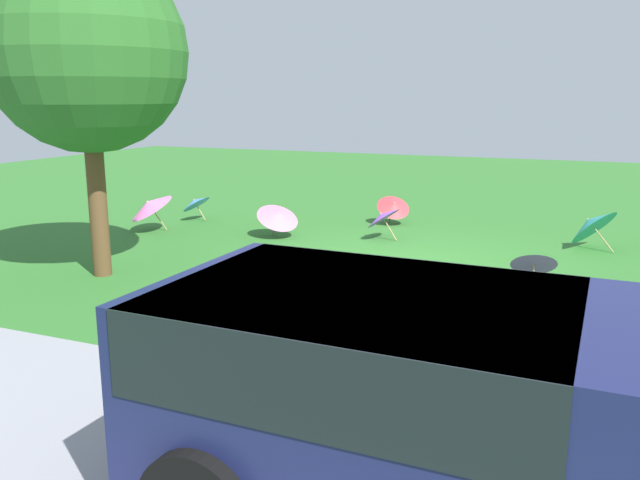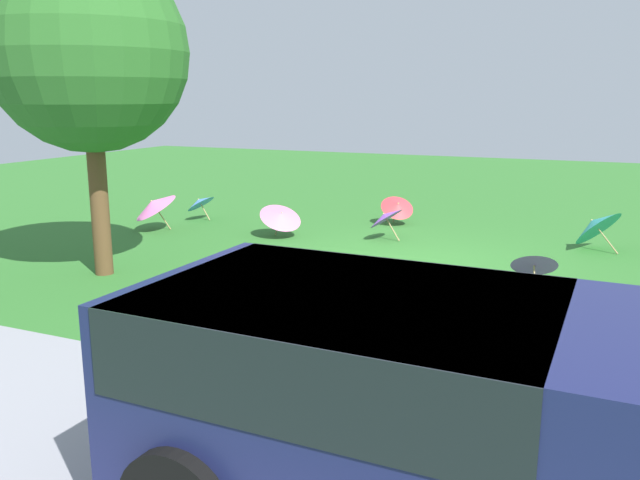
{
  "view_description": "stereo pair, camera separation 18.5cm",
  "coord_description": "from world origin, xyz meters",
  "px_view_note": "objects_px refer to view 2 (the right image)",
  "views": [
    {
      "loc": [
        -2.81,
        10.46,
        2.76
      ],
      "look_at": [
        0.95,
        1.46,
        0.6
      ],
      "focal_mm": 36.69,
      "sensor_mm": 36.0,
      "label": 1
    },
    {
      "loc": [
        -2.98,
        10.39,
        2.76
      ],
      "look_at": [
        0.95,
        1.46,
        0.6
      ],
      "focal_mm": 36.69,
      "sensor_mm": 36.0,
      "label": 2
    }
  ],
  "objects_px": {
    "park_bench": "(467,318)",
    "parasol_teal_0": "(595,225)",
    "parasol_red_0": "(398,206)",
    "parasol_pink_2": "(281,215)",
    "shade_tree": "(88,53)",
    "parasol_pink_1": "(154,205)",
    "parasol_purple_1": "(385,216)",
    "van_dark": "(464,404)",
    "parasol_blue_0": "(200,202)",
    "parasol_purple_0": "(534,262)"
  },
  "relations": [
    {
      "from": "park_bench",
      "to": "parasol_teal_0",
      "type": "distance_m",
      "value": 6.16
    },
    {
      "from": "parasol_red_0",
      "to": "parasol_pink_2",
      "type": "bearing_deg",
      "value": 50.92
    },
    {
      "from": "shade_tree",
      "to": "parasol_pink_2",
      "type": "xyz_separation_m",
      "value": [
        -1.31,
        -3.59,
        -2.93
      ]
    },
    {
      "from": "parasol_teal_0",
      "to": "parasol_pink_2",
      "type": "xyz_separation_m",
      "value": [
        5.73,
        1.32,
        -0.03
      ]
    },
    {
      "from": "parasol_pink_1",
      "to": "parasol_purple_1",
      "type": "height_order",
      "value": "parasol_pink_1"
    },
    {
      "from": "parasol_pink_2",
      "to": "parasol_red_0",
      "type": "distance_m",
      "value": 2.76
    },
    {
      "from": "shade_tree",
      "to": "parasol_pink_1",
      "type": "bearing_deg",
      "value": -65.64
    },
    {
      "from": "parasol_red_0",
      "to": "van_dark",
      "type": "bearing_deg",
      "value": 109.33
    },
    {
      "from": "park_bench",
      "to": "parasol_pink_1",
      "type": "xyz_separation_m",
      "value": [
        7.34,
        -4.24,
        0.09
      ]
    },
    {
      "from": "parasol_blue_0",
      "to": "parasol_red_0",
      "type": "height_order",
      "value": "parasol_red_0"
    },
    {
      "from": "parasol_pink_2",
      "to": "parasol_purple_1",
      "type": "relative_size",
      "value": 1.45
    },
    {
      "from": "park_bench",
      "to": "shade_tree",
      "type": "distance_m",
      "value": 6.71
    },
    {
      "from": "parasol_blue_0",
      "to": "parasol_purple_1",
      "type": "distance_m",
      "value": 4.52
    },
    {
      "from": "parasol_pink_1",
      "to": "parasol_purple_0",
      "type": "relative_size",
      "value": 1.69
    },
    {
      "from": "parasol_teal_0",
      "to": "parasol_pink_1",
      "type": "distance_m",
      "value": 8.63
    },
    {
      "from": "parasol_teal_0",
      "to": "parasol_purple_0",
      "type": "relative_size",
      "value": 1.55
    },
    {
      "from": "parasol_purple_1",
      "to": "parasol_purple_0",
      "type": "bearing_deg",
      "value": 142.42
    },
    {
      "from": "park_bench",
      "to": "parasol_blue_0",
      "type": "bearing_deg",
      "value": -38.32
    },
    {
      "from": "parasol_blue_0",
      "to": "parasol_pink_1",
      "type": "bearing_deg",
      "value": 83.36
    },
    {
      "from": "parasol_blue_0",
      "to": "parasol_red_0",
      "type": "xyz_separation_m",
      "value": [
        -4.28,
        -1.22,
        0.01
      ]
    },
    {
      "from": "van_dark",
      "to": "parasol_teal_0",
      "type": "xyz_separation_m",
      "value": [
        -0.56,
        -8.94,
        -0.44
      ]
    },
    {
      "from": "shade_tree",
      "to": "parasol_pink_1",
      "type": "distance_m",
      "value": 4.4
    },
    {
      "from": "parasol_pink_1",
      "to": "parasol_purple_1",
      "type": "distance_m",
      "value": 4.8
    },
    {
      "from": "parasol_blue_0",
      "to": "parasol_purple_1",
      "type": "relative_size",
      "value": 0.85
    },
    {
      "from": "park_bench",
      "to": "parasol_teal_0",
      "type": "xyz_separation_m",
      "value": [
        -1.1,
        -6.06,
        0.0
      ]
    },
    {
      "from": "parasol_pink_2",
      "to": "parasol_purple_1",
      "type": "distance_m",
      "value": 2.05
    },
    {
      "from": "van_dark",
      "to": "parasol_pink_2",
      "type": "height_order",
      "value": "van_dark"
    },
    {
      "from": "park_bench",
      "to": "parasol_pink_1",
      "type": "relative_size",
      "value": 1.27
    },
    {
      "from": "shade_tree",
      "to": "parasol_teal_0",
      "type": "relative_size",
      "value": 4.08
    },
    {
      "from": "van_dark",
      "to": "parasol_red_0",
      "type": "bearing_deg",
      "value": -70.67
    },
    {
      "from": "parasol_pink_2",
      "to": "parasol_teal_0",
      "type": "bearing_deg",
      "value": -167.07
    },
    {
      "from": "van_dark",
      "to": "parasol_purple_0",
      "type": "height_order",
      "value": "van_dark"
    },
    {
      "from": "van_dark",
      "to": "shade_tree",
      "type": "height_order",
      "value": "shade_tree"
    },
    {
      "from": "van_dark",
      "to": "parasol_pink_2",
      "type": "bearing_deg",
      "value": -55.86
    },
    {
      "from": "parasol_blue_0",
      "to": "parasol_pink_2",
      "type": "bearing_deg",
      "value": 160.07
    },
    {
      "from": "park_bench",
      "to": "parasol_red_0",
      "type": "bearing_deg",
      "value": -67.25
    },
    {
      "from": "park_bench",
      "to": "parasol_purple_1",
      "type": "xyz_separation_m",
      "value": [
        2.67,
        -5.35,
        -0.0
      ]
    },
    {
      "from": "van_dark",
      "to": "shade_tree",
      "type": "relative_size",
      "value": 0.96
    },
    {
      "from": "parasol_pink_2",
      "to": "park_bench",
      "type": "bearing_deg",
      "value": 134.3
    },
    {
      "from": "van_dark",
      "to": "parasol_red_0",
      "type": "relative_size",
      "value": 4.85
    },
    {
      "from": "parasol_blue_0",
      "to": "parasol_pink_2",
      "type": "height_order",
      "value": "parasol_pink_2"
    },
    {
      "from": "shade_tree",
      "to": "parasol_teal_0",
      "type": "height_order",
      "value": "shade_tree"
    },
    {
      "from": "parasol_pink_2",
      "to": "parasol_blue_0",
      "type": "bearing_deg",
      "value": -19.93
    },
    {
      "from": "van_dark",
      "to": "parasol_purple_1",
      "type": "distance_m",
      "value": 8.84
    },
    {
      "from": "parasol_red_0",
      "to": "parasol_purple_1",
      "type": "height_order",
      "value": "parasol_purple_1"
    },
    {
      "from": "parasol_red_0",
      "to": "parasol_purple_0",
      "type": "height_order",
      "value": "parasol_red_0"
    },
    {
      "from": "parasol_purple_1",
      "to": "parasol_pink_1",
      "type": "bearing_deg",
      "value": 13.32
    },
    {
      "from": "parasol_teal_0",
      "to": "parasol_purple_0",
      "type": "height_order",
      "value": "parasol_teal_0"
    },
    {
      "from": "parasol_pink_2",
      "to": "parasol_purple_1",
      "type": "xyz_separation_m",
      "value": [
        -1.96,
        -0.6,
        0.02
      ]
    },
    {
      "from": "parasol_red_0",
      "to": "parasol_purple_0",
      "type": "bearing_deg",
      "value": 130.01
    }
  ]
}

